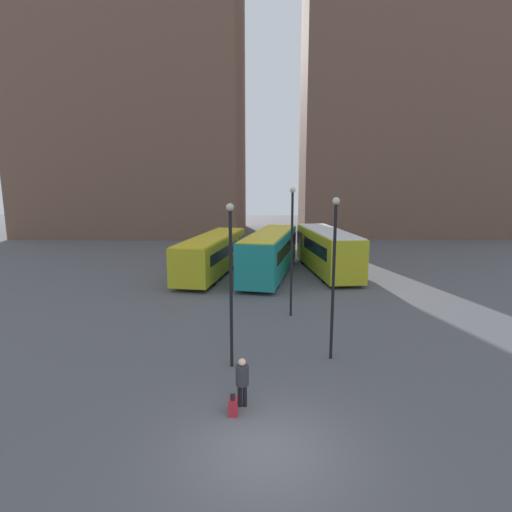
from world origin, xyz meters
TOP-DOWN VIEW (x-y plane):
  - ground_plane at (0.00, 0.00)m, footprint 160.00×160.00m
  - building_block_left at (-18.47, 47.48)m, footprint 28.51×17.99m
  - building_block_right at (19.85, 47.48)m, footprint 31.27×13.31m
  - bus_0 at (-4.39, 20.85)m, footprint 4.14×12.26m
  - bus_1 at (0.01, 20.31)m, footprint 4.45×11.89m
  - bus_2 at (4.39, 21.56)m, footprint 4.01×10.98m
  - traveler at (-0.76, 2.07)m, footprint 0.41×0.41m
  - suitcase at (-1.00, 1.61)m, footprint 0.26×0.40m
  - lamp_post_0 at (-1.36, 4.81)m, footprint 0.28×0.28m
  - lamp_post_1 at (2.48, 5.67)m, footprint 0.28×0.28m
  - lamp_post_2 at (1.13, 10.83)m, footprint 0.28×0.28m

SIDE VIEW (x-z plane):
  - ground_plane at x=0.00m, z-range 0.00..0.00m
  - suitcase at x=-1.00m, z-range -0.11..0.63m
  - traveler at x=-0.76m, z-range 0.15..1.72m
  - bus_0 at x=-4.39m, z-range 0.14..3.06m
  - bus_1 at x=0.01m, z-range 0.14..3.41m
  - bus_2 at x=4.39m, z-range 0.14..3.45m
  - lamp_post_0 at x=-1.36m, z-range 0.51..6.64m
  - lamp_post_1 at x=2.48m, z-range 0.51..6.83m
  - lamp_post_2 at x=1.13m, z-range 0.52..7.16m
  - building_block_left at x=-18.47m, z-range 0.00..38.19m
  - building_block_right at x=19.85m, z-range 0.00..41.55m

